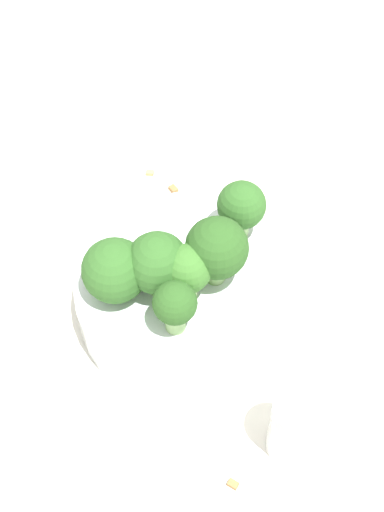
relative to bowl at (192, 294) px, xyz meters
name	(u,v)px	position (x,y,z in m)	size (l,w,h in m)	color
ground_plane	(192,307)	(0.00, 0.00, -0.02)	(3.00, 3.00, 0.00)	silver
bowl	(192,294)	(0.00, 0.00, 0.00)	(0.19, 0.19, 0.04)	silver
broccoli_floret_0	(191,272)	(0.00, -0.01, 0.05)	(0.04, 0.04, 0.05)	#84AD66
broccoli_floret_1	(115,271)	(-0.05, -0.03, 0.05)	(0.05, 0.05, 0.05)	#7A9E5B
broccoli_floret_2	(177,306)	(0.00, -0.05, 0.05)	(0.03, 0.03, 0.05)	#84AD66
broccoli_floret_3	(241,207)	(0.03, 0.06, 0.05)	(0.04, 0.04, 0.06)	#84AD66
broccoli_floret_4	(158,264)	(-0.02, -0.01, 0.05)	(0.05, 0.05, 0.06)	#7A9E5B
broccoli_floret_5	(217,249)	(0.02, 0.01, 0.06)	(0.05, 0.05, 0.06)	#84AD66
pepper_shaker	(295,426)	(0.10, -0.10, 0.01)	(0.04, 0.04, 0.07)	silver
almond_crumb_0	(307,445)	(0.12, -0.09, -0.02)	(0.01, 0.00, 0.01)	olive
almond_crumb_1	(233,483)	(0.07, -0.14, -0.02)	(0.01, 0.01, 0.01)	olive
almond_crumb_2	(271,225)	(0.05, 0.10, -0.02)	(0.01, 0.01, 0.01)	olive
almond_crumb_3	(173,188)	(-0.05, 0.12, -0.02)	(0.01, 0.01, 0.01)	olive
almond_crumb_4	(150,172)	(-0.08, 0.14, -0.02)	(0.01, 0.01, 0.01)	tan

